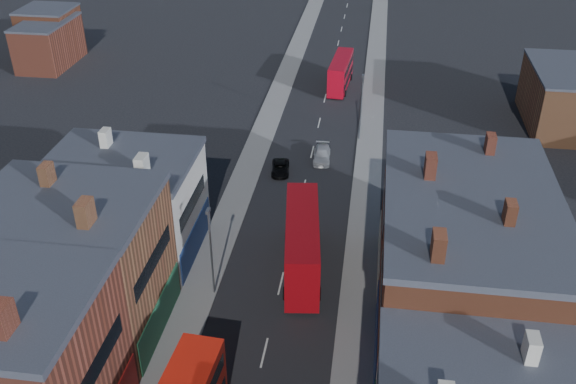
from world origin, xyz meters
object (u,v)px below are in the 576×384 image
(bus_2, at_px, (341,72))
(car_2, at_px, (280,168))
(car_3, at_px, (322,155))
(bus_1, at_px, (302,243))

(bus_2, xyz_separation_m, car_2, (-4.65, -25.47, -1.75))
(bus_2, bearing_deg, car_3, -87.17)
(bus_1, height_order, car_2, bus_1)
(bus_1, xyz_separation_m, car_3, (-0.23, 20.13, -2.12))
(bus_1, relative_size, car_2, 3.06)
(car_2, bearing_deg, car_3, 33.46)
(bus_2, distance_m, car_3, 21.99)
(bus_2, xyz_separation_m, car_3, (-0.46, -21.93, -1.64))
(car_2, xyz_separation_m, car_3, (4.19, 3.55, 0.11))
(bus_2, height_order, car_2, bus_2)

